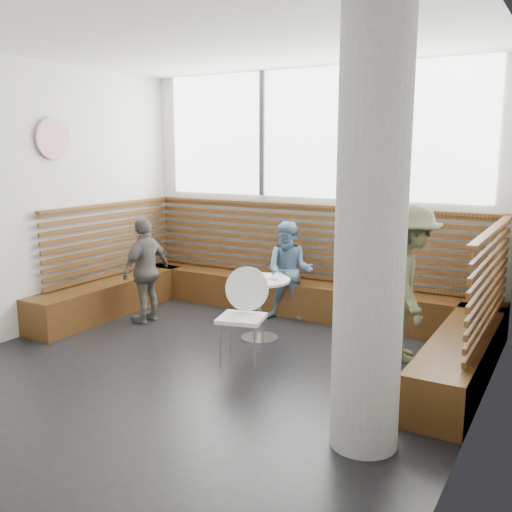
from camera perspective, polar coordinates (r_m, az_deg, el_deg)
The scene contains 15 objects.
room at distance 5.44m, azimuth -5.25°, elevation 4.55°, with size 5.00×5.00×3.20m.
booth at distance 7.16m, azimuth 3.10°, elevation -3.68°, with size 5.00×2.50×1.44m.
concrete_column at distance 4.07m, azimuth 11.41°, elevation 2.30°, with size 0.50×0.50×3.20m, color gray.
wall_art at distance 7.38m, azimuth -19.62°, elevation 11.01°, with size 0.50×0.50×0.03m, color white.
cafe_table at distance 6.56m, azimuth 0.38°, elevation -4.02°, with size 0.70×0.70×0.72m.
cafe_chair at distance 5.88m, azimuth -1.06°, elevation -5.17°, with size 0.47×0.46×0.97m.
adult_man at distance 6.08m, azimuth 15.06°, elevation -2.65°, with size 1.06×0.61×1.63m, color #535B3C.
child_back at distance 7.29m, azimuth 3.37°, elevation -1.55°, with size 0.62×0.48×1.28m, color #5F80A5.
child_left at distance 7.34m, azimuth -10.95°, elevation -1.39°, with size 0.78×0.33×1.34m, color #5F5B56.
plate_near at distance 6.63m, azimuth -0.05°, elevation -2.00°, with size 0.20×0.20×0.01m, color white.
plate_far at distance 6.57m, azimuth 1.06°, elevation -2.12°, with size 0.19×0.19×0.01m, color white.
glass_left at distance 6.55m, azimuth -1.00°, elevation -1.77°, with size 0.06×0.06×0.10m, color white.
glass_mid at distance 6.41m, azimuth 0.18°, elevation -2.05°, with size 0.06×0.06×0.10m, color white.
glass_right at distance 6.46m, azimuth 1.91°, elevation -1.97°, with size 0.06×0.06×0.10m, color white.
menu_card at distance 6.34m, azimuth 0.39°, elevation -2.63°, with size 0.22×0.15×0.00m, color #A5C64C.
Camera 1 is at (3.12, -4.42, 2.17)m, focal length 40.00 mm.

